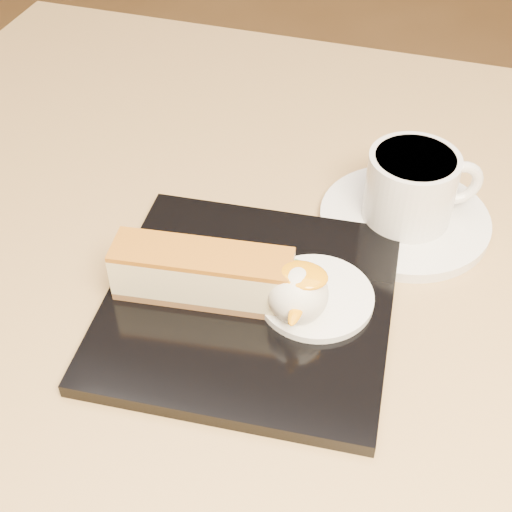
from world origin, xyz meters
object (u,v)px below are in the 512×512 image
(ice_cream_scoop, at_px, (298,294))
(cheesecake, at_px, (202,274))
(coffee_cup, at_px, (413,186))
(dessert_plate, at_px, (248,304))
(table, at_px, (221,362))
(saucer, at_px, (404,219))

(ice_cream_scoop, bearing_deg, cheesecake, 180.00)
(cheesecake, relative_size, coffee_cup, 1.41)
(dessert_plate, xyz_separation_m, cheesecake, (-0.04, -0.00, 0.03))
(table, height_order, cheesecake, cheesecake)
(coffee_cup, bearing_deg, saucer, -180.00)
(table, distance_m, saucer, 0.23)
(table, relative_size, cheesecake, 5.71)
(cheesecake, bearing_deg, table, 95.56)
(coffee_cup, bearing_deg, ice_cream_scoop, -138.23)
(ice_cream_scoop, height_order, coffee_cup, coffee_cup)
(table, relative_size, ice_cream_scoop, 17.44)
(table, relative_size, saucer, 5.33)
(dessert_plate, bearing_deg, saucer, 54.01)
(ice_cream_scoop, xyz_separation_m, saucer, (0.06, 0.14, -0.03))
(table, distance_m, dessert_plate, 0.18)
(dessert_plate, bearing_deg, cheesecake, -171.87)
(table, height_order, ice_cream_scoop, ice_cream_scoop)
(ice_cream_scoop, xyz_separation_m, coffee_cup, (0.06, 0.15, 0.01))
(dessert_plate, distance_m, saucer, 0.17)
(dessert_plate, bearing_deg, table, 130.47)
(ice_cream_scoop, relative_size, saucer, 0.31)
(dessert_plate, bearing_deg, coffee_cup, 53.69)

